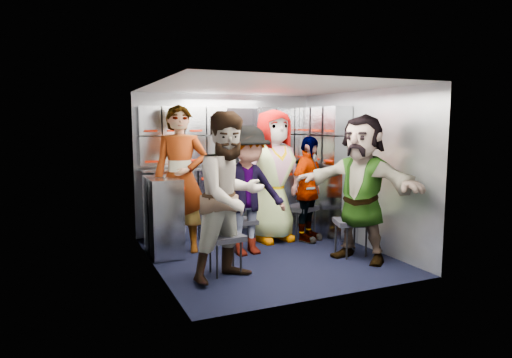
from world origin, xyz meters
name	(u,v)px	position (x,y,z in m)	size (l,w,h in m)	color
floor	(267,255)	(0.00, 0.00, 0.00)	(3.00, 3.00, 0.00)	black
wall_back	(226,163)	(0.00, 1.50, 1.05)	(2.80, 0.04, 2.10)	#9399A1
wall_left	(154,179)	(-1.40, 0.00, 1.05)	(0.04, 3.00, 2.10)	#9399A1
wall_right	(360,169)	(1.40, 0.00, 1.05)	(0.04, 3.00, 2.10)	#9399A1
ceiling	(268,87)	(0.00, 0.00, 2.10)	(2.80, 3.00, 0.02)	silver
cart_bank_back	(231,201)	(0.00, 1.29, 0.49)	(2.68, 0.38, 0.99)	#A7ADB8
cart_bank_left	(163,216)	(-1.19, 0.56, 0.49)	(0.38, 0.76, 0.99)	#A7ADB8
counter	(231,167)	(0.00, 1.29, 1.01)	(2.68, 0.42, 0.03)	#B6B9BE
locker_bank_back	(230,135)	(0.00, 1.35, 1.49)	(2.68, 0.28, 0.82)	#A7ADB8
locker_bank_right	(324,135)	(1.25, 0.70, 1.49)	(0.28, 1.00, 0.82)	#A7ADB8
right_cabinet	(327,202)	(1.25, 0.60, 0.50)	(0.28, 1.20, 1.00)	#A7ADB8
coffee_niche	(239,136)	(0.18, 1.41, 1.47)	(0.46, 0.16, 0.84)	black
red_latch_strip	(236,177)	(0.00, 1.09, 0.88)	(2.60, 0.02, 0.03)	#A01300
jump_seat_near_left	(225,239)	(-0.72, -0.45, 0.39)	(0.41, 0.39, 0.44)	black
jump_seat_mid_left	(242,223)	(-0.20, 0.34, 0.37)	(0.38, 0.37, 0.42)	black
jump_seat_center	(268,210)	(0.39, 0.83, 0.41)	(0.48, 0.46, 0.46)	black
jump_seat_mid_right	(301,210)	(0.83, 0.61, 0.42)	(0.52, 0.51, 0.47)	black
jump_seat_near_right	(351,224)	(0.97, -0.43, 0.41)	(0.49, 0.48, 0.46)	black
attendant_standing	(181,179)	(-0.94, 0.63, 0.95)	(0.69, 0.45, 1.90)	black
attendant_arc_a	(231,197)	(-0.72, -0.63, 0.90)	(0.87, 0.68, 1.79)	black
attendant_arc_b	(247,191)	(-0.20, 0.16, 0.82)	(1.06, 0.61, 1.64)	black
attendant_arc_c	(273,176)	(0.39, 0.65, 0.93)	(0.91, 0.59, 1.85)	black
attendant_arc_d	(308,189)	(0.83, 0.43, 0.74)	(0.87, 0.36, 1.49)	black
attendant_arc_e	(361,188)	(0.97, -0.61, 0.89)	(1.65, 0.53, 1.78)	black
bottle_left	(191,160)	(-0.63, 1.24, 1.14)	(0.06, 0.06, 0.23)	white
bottle_mid	(241,157)	(0.14, 1.24, 1.15)	(0.07, 0.07, 0.25)	white
bottle_right	(265,156)	(0.54, 1.24, 1.16)	(0.06, 0.06, 0.26)	white
cup_left	(205,163)	(-0.42, 1.23, 1.08)	(0.08, 0.08, 0.11)	beige
cup_right	(306,160)	(1.25, 1.23, 1.07)	(0.09, 0.09, 0.09)	beige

